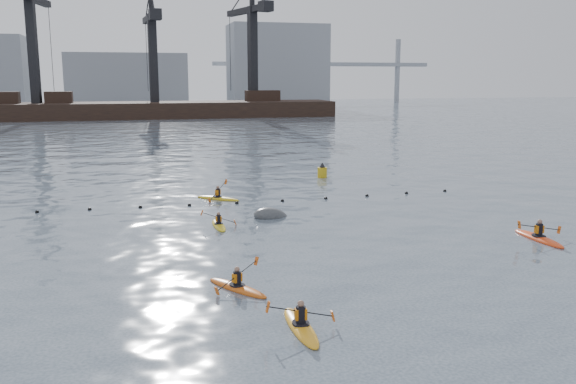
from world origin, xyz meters
name	(u,v)px	position (x,y,z in m)	size (l,w,h in m)	color
ground	(338,358)	(0.00, 0.00, 0.00)	(400.00, 400.00, 0.00)	#34434C
float_line	(213,204)	(-0.50, 22.53, 0.03)	(33.24, 0.73, 0.24)	black
barge_pier	(154,108)	(-0.22, 110.00, 1.89)	(72.00, 19.30, 29.50)	black
skyline	(155,72)	(2.23, 150.27, 9.25)	(141.00, 28.00, 22.00)	gray
kayaker_0	(237,287)	(-1.78, 6.49, 0.10)	(2.21, 3.03, 1.18)	#C55312
kayaker_1	(301,326)	(-0.46, 2.31, 0.10)	(2.30, 3.39, 1.15)	orange
kayaker_3	(219,225)	(-1.00, 16.61, 0.09)	(1.95, 2.84, 1.06)	gold
kayaker_4	(539,237)	(14.00, 9.80, 0.11)	(2.48, 3.66, 1.17)	#EE4316
kayaker_5	(218,198)	(0.05, 24.03, 0.10)	(2.88, 2.59, 1.30)	gold
mooring_buoy	(271,217)	(2.25, 18.08, 0.00)	(2.14, 1.26, 1.07)	#404245
nav_buoy	(322,172)	(9.49, 30.82, 0.42)	(0.76, 0.76, 1.39)	gold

